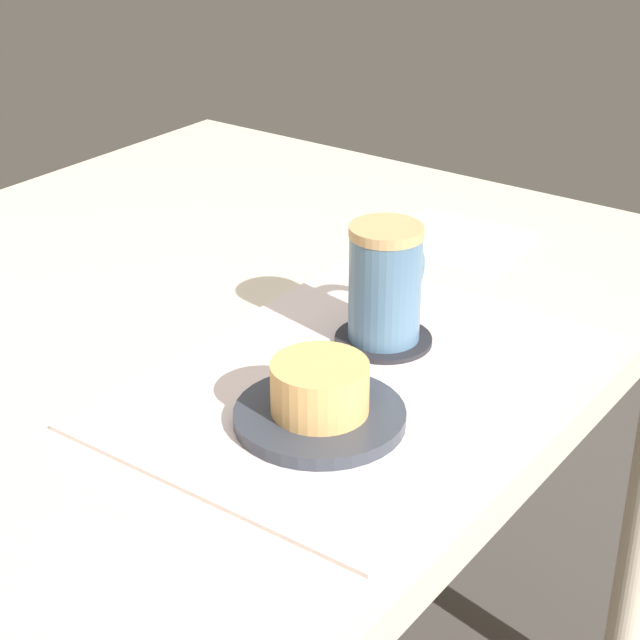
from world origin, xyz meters
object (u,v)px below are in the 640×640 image
Objects in this scene: pastry at (320,387)px; coffee_mug at (387,282)px; pastry_plate at (320,416)px; dining_table at (119,403)px.

coffee_mug is (0.16, 0.04, 0.03)m from pastry.
coffee_mug reaches higher than pastry_plate.
coffee_mug is (0.14, -0.23, 0.14)m from dining_table.
pastry is 0.72× the size of coffee_mug.
coffee_mug is (0.16, 0.04, 0.06)m from pastry_plate.
pastry reaches higher than dining_table.
dining_table is 15.22× the size of pastry.
pastry_plate is at bearing -93.03° from dining_table.
dining_table is 0.29m from pastry.
coffee_mug is at bearing -57.68° from dining_table.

